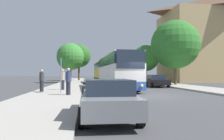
# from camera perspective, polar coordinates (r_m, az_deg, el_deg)

# --- Properties ---
(ground_plane) EXTENTS (300.00, 300.00, 0.00)m
(ground_plane) POSITION_cam_1_polar(r_m,az_deg,el_deg) (15.75, 10.51, -6.74)
(ground_plane) COLOR #424244
(ground_plane) RESTS_ON ground
(sidewalk_left) EXTENTS (4.00, 120.00, 0.15)m
(sidewalk_left) POSITION_cam_1_polar(r_m,az_deg,el_deg) (15.18, -15.76, -6.65)
(sidewalk_left) COLOR #A39E93
(sidewalk_left) RESTS_ON ground_plane
(building_right_background) EXTENTS (20.38, 12.19, 17.56)m
(building_right_background) POSITION_cam_1_polar(r_m,az_deg,el_deg) (50.13, 25.08, 7.33)
(building_right_background) COLOR tan
(building_right_background) RESTS_ON ground_plane
(bus_front) EXTENTS (3.06, 11.55, 3.45)m
(bus_front) POSITION_cam_1_polar(r_m,az_deg,el_deg) (22.18, 1.32, -0.34)
(bus_front) COLOR #2D519E
(bus_front) RESTS_ON ground_plane
(bus_middle) EXTENTS (3.05, 10.38, 3.49)m
(bus_middle) POSITION_cam_1_polar(r_m,az_deg,el_deg) (36.38, -2.11, -0.58)
(bus_middle) COLOR #2D2D2D
(bus_middle) RESTS_ON ground_plane
(parked_car_left_curb) EXTENTS (1.98, 4.58, 1.38)m
(parked_car_left_curb) POSITION_cam_1_polar(r_m,az_deg,el_deg) (7.78, -1.19, -7.24)
(parked_car_left_curb) COLOR slate
(parked_car_left_curb) RESTS_ON ground_plane
(parked_car_right_near) EXTENTS (2.26, 4.71, 1.47)m
(parked_car_right_near) POSITION_cam_1_polar(r_m,az_deg,el_deg) (26.87, 11.57, -2.73)
(parked_car_right_near) COLOR black
(parked_car_right_near) RESTS_ON ground_plane
(parked_car_right_far) EXTENTS (2.13, 4.12, 1.37)m
(parked_car_right_far) POSITION_cam_1_polar(r_m,az_deg,el_deg) (39.71, 5.41, -2.25)
(parked_car_right_far) COLOR #233D9E
(parked_car_right_far) RESTS_ON ground_plane
(bus_stop_sign) EXTENTS (0.08, 0.45, 2.62)m
(bus_stop_sign) POSITION_cam_1_polar(r_m,az_deg,el_deg) (16.83, -13.21, -0.32)
(bus_stop_sign) COLOR gray
(bus_stop_sign) RESTS_ON sidewalk_left
(pedestrian_waiting_near) EXTENTS (0.36, 0.36, 1.78)m
(pedestrian_waiting_near) POSITION_cam_1_polar(r_m,az_deg,el_deg) (18.41, -17.88, -2.60)
(pedestrian_waiting_near) COLOR #23232D
(pedestrian_waiting_near) RESTS_ON sidewalk_left
(pedestrian_waiting_far) EXTENTS (0.36, 0.36, 1.83)m
(pedestrian_waiting_far) POSITION_cam_1_polar(r_m,az_deg,el_deg) (15.12, -11.34, -2.88)
(pedestrian_waiting_far) COLOR #23232D
(pedestrian_waiting_far) RESTS_ON sidewalk_left
(pedestrian_walking_back) EXTENTS (0.36, 0.36, 1.83)m
(pedestrian_walking_back) POSITION_cam_1_polar(r_m,az_deg,el_deg) (20.07, -12.77, -2.42)
(pedestrian_walking_back) COLOR #23232D
(pedestrian_walking_back) RESTS_ON sidewalk_left
(tree_left_near) EXTENTS (4.83, 4.83, 6.89)m
(tree_left_near) POSITION_cam_1_polar(r_m,az_deg,el_deg) (39.26, -10.82, 3.43)
(tree_left_near) COLOR brown
(tree_left_near) RESTS_ON sidewalk_left
(tree_left_far) EXTENTS (5.37, 5.37, 8.25)m
(tree_left_far) POSITION_cam_1_polar(r_m,az_deg,el_deg) (50.63, -8.63, 3.66)
(tree_left_far) COLOR #47331E
(tree_left_far) RESTS_ON sidewalk_left
(tree_right_near) EXTENTS (6.56, 6.56, 8.68)m
(tree_right_near) POSITION_cam_1_polar(r_m,az_deg,el_deg) (30.93, 16.17, 6.39)
(tree_right_near) COLOR brown
(tree_right_near) RESTS_ON sidewalk_right
(tree_right_mid) EXTENTS (5.10, 5.10, 7.10)m
(tree_right_mid) POSITION_cam_1_polar(r_m,az_deg,el_deg) (43.35, 8.83, 3.10)
(tree_right_mid) COLOR #47331E
(tree_right_mid) RESTS_ON sidewalk_right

